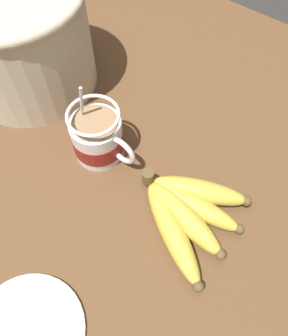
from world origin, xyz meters
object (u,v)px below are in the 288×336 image
at_px(coffee_mug, 98,138).
at_px(woven_basket, 20,39).
at_px(small_plate, 26,335).
at_px(banana_bunch, 187,211).

height_order(coffee_mug, woven_basket, woven_basket).
bearing_deg(coffee_mug, woven_basket, 166.96).
height_order(coffee_mug, small_plate, coffee_mug).
distance_m(coffee_mug, banana_bunch, 0.20).
bearing_deg(banana_bunch, coffee_mug, 177.12).
xyz_separation_m(coffee_mug, banana_bunch, (0.20, -0.01, -0.03)).
relative_size(woven_basket, small_plate, 1.68).
relative_size(coffee_mug, woven_basket, 0.56).
bearing_deg(woven_basket, banana_bunch, -8.45).
relative_size(coffee_mug, small_plate, 0.95).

